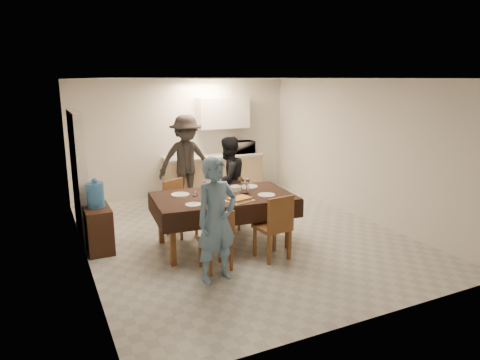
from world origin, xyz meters
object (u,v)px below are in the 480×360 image
at_px(water_jug, 95,195).
at_px(savoury_tart, 240,199).
at_px(wine_bottle, 219,184).
at_px(person_far, 228,180).
at_px(water_pitcher, 245,188).
at_px(person_kitchen, 187,160).
at_px(console, 98,228).
at_px(microwave, 243,147).
at_px(dining_table, 223,198).
at_px(person_near, 217,220).

bearing_deg(water_jug, savoury_tart, -29.15).
bearing_deg(savoury_tart, wine_bottle, 109.23).
bearing_deg(person_far, wine_bottle, 38.73).
relative_size(wine_bottle, water_pitcher, 1.86).
height_order(person_far, person_kitchen, person_kitchen).
relative_size(console, microwave, 1.48).
xyz_separation_m(savoury_tart, microwave, (1.70, 3.38, 0.19)).
bearing_deg(microwave, person_kitchen, 16.35).
height_order(savoury_tart, person_far, person_far).
relative_size(dining_table, water_pitcher, 12.30).
distance_m(console, person_kitchen, 2.85).
xyz_separation_m(person_near, person_kitchen, (0.81, 3.60, 0.12)).
xyz_separation_m(water_pitcher, microwave, (1.45, 3.05, 0.13)).
xyz_separation_m(wine_bottle, water_pitcher, (0.40, -0.10, -0.08)).
bearing_deg(dining_table, water_pitcher, -2.96).
xyz_separation_m(dining_table, console, (-1.82, 0.69, -0.45)).
xyz_separation_m(wine_bottle, person_far, (0.60, 1.00, -0.20)).
height_order(microwave, person_near, person_near).
height_order(console, person_near, person_near).
height_order(water_pitcher, microwave, microwave).
height_order(dining_table, savoury_tart, savoury_tart).
bearing_deg(water_jug, console, 0.00).
height_order(water_jug, savoury_tart, water_jug).
distance_m(water_pitcher, savoury_tart, 0.42).
bearing_deg(water_pitcher, microwave, 64.62).
bearing_deg(wine_bottle, savoury_tart, -70.77).
xyz_separation_m(savoury_tart, person_far, (0.45, 1.43, -0.06)).
bearing_deg(savoury_tart, microwave, 63.34).
relative_size(water_pitcher, person_far, 0.11).
xyz_separation_m(person_near, person_far, (1.10, 2.10, -0.03)).
bearing_deg(microwave, savoury_tart, 63.34).
relative_size(microwave, person_kitchen, 0.27).
bearing_deg(dining_table, console, 164.40).
bearing_deg(person_kitchen, water_pitcher, -88.10).
distance_m(water_jug, water_pitcher, 2.29).
relative_size(wine_bottle, person_far, 0.21).
distance_m(water_jug, microwave, 4.29).
relative_size(microwave, person_far, 0.32).
relative_size(dining_table, console, 2.99).
bearing_deg(microwave, water_jug, 32.61).
bearing_deg(person_far, dining_table, 42.05).
distance_m(wine_bottle, microwave, 3.48).
bearing_deg(wine_bottle, console, 160.11).
height_order(water_pitcher, savoury_tart, water_pitcher).
distance_m(water_jug, savoury_tart, 2.19).
bearing_deg(water_pitcher, person_near, -131.99).
bearing_deg(person_kitchen, water_jug, -138.17).
bearing_deg(microwave, console, 32.61).
bearing_deg(person_near, console, 114.92).
distance_m(savoury_tart, person_near, 0.93).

